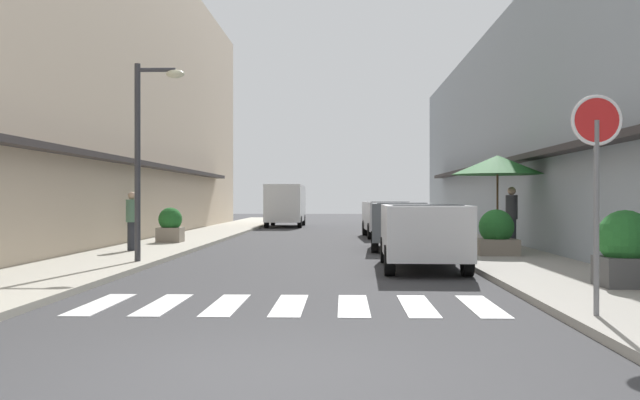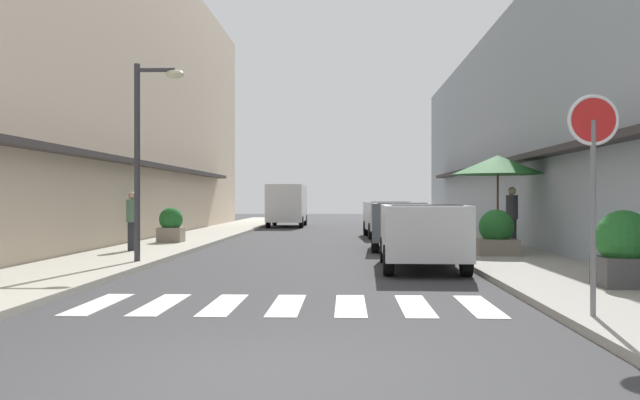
# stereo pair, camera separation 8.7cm
# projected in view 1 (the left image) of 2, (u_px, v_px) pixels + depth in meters

# --- Properties ---
(ground_plane) EXTENTS (97.32, 97.32, 0.00)m
(ground_plane) POSITION_uv_depth(u_px,v_px,m) (320.00, 246.00, 23.99)
(ground_plane) COLOR #38383A
(sidewalk_left) EXTENTS (2.75, 61.93, 0.12)m
(sidewalk_left) POSITION_uv_depth(u_px,v_px,m) (173.00, 244.00, 24.15)
(sidewalk_left) COLOR #ADA899
(sidewalk_left) RESTS_ON ground_plane
(sidewalk_right) EXTENTS (2.75, 61.93, 0.12)m
(sidewalk_right) POSITION_uv_depth(u_px,v_px,m) (469.00, 244.00, 23.83)
(sidewalk_right) COLOR #9E998E
(sidewalk_right) RESTS_ON ground_plane
(building_row_left) EXTENTS (5.50, 41.81, 11.66)m
(building_row_left) POSITION_uv_depth(u_px,v_px,m) (74.00, 81.00, 25.48)
(building_row_left) COLOR #C6B299
(building_row_left) RESTS_ON ground_plane
(building_row_right) EXTENTS (5.50, 41.81, 8.12)m
(building_row_right) POSITION_uv_depth(u_px,v_px,m) (573.00, 129.00, 24.90)
(building_row_right) COLOR #939EA8
(building_row_right) RESTS_ON ground_plane
(crosswalk) EXTENTS (6.15, 2.20, 0.01)m
(crosswalk) POSITION_uv_depth(u_px,v_px,m) (290.00, 305.00, 10.57)
(crosswalk) COLOR silver
(crosswalk) RESTS_ON ground_plane
(parked_car_near) EXTENTS (1.91, 4.54, 1.47)m
(parked_car_near) POSITION_uv_depth(u_px,v_px,m) (422.00, 228.00, 16.03)
(parked_car_near) COLOR silver
(parked_car_near) RESTS_ON ground_plane
(parked_car_mid) EXTENTS (1.97, 4.01, 1.47)m
(parked_car_mid) POSITION_uv_depth(u_px,v_px,m) (401.00, 220.00, 22.07)
(parked_car_mid) COLOR #4C5156
(parked_car_mid) RESTS_ON ground_plane
(parked_car_far) EXTENTS (1.96, 4.43, 1.47)m
(parked_car_far) POSITION_uv_depth(u_px,v_px,m) (387.00, 215.00, 28.98)
(parked_car_far) COLOR silver
(parked_car_far) RESTS_ON ground_plane
(delivery_van) EXTENTS (2.02, 5.41, 2.37)m
(delivery_van) POSITION_uv_depth(u_px,v_px,m) (286.00, 202.00, 39.93)
(delivery_van) COLOR silver
(delivery_van) RESTS_ON ground_plane
(round_street_sign) EXTENTS (0.65, 0.07, 2.80)m
(round_street_sign) POSITION_uv_depth(u_px,v_px,m) (597.00, 146.00, 8.95)
(round_street_sign) COLOR slate
(round_street_sign) RESTS_ON sidewalk_right
(street_lamp) EXTENTS (1.19, 0.28, 4.66)m
(street_lamp) POSITION_uv_depth(u_px,v_px,m) (146.00, 138.00, 16.68)
(street_lamp) COLOR #38383D
(street_lamp) RESTS_ON sidewalk_left
(cafe_umbrella) EXTENTS (2.62, 2.62, 2.71)m
(cafe_umbrella) POSITION_uv_depth(u_px,v_px,m) (497.00, 165.00, 20.23)
(cafe_umbrella) COLOR #262626
(cafe_umbrella) RESTS_ON sidewalk_right
(planter_corner) EXTENTS (0.93, 0.93, 1.29)m
(planter_corner) POSITION_uv_depth(u_px,v_px,m) (625.00, 248.00, 11.89)
(planter_corner) COLOR #4C4C4C
(planter_corner) RESTS_ON sidewalk_right
(planter_midblock) EXTENTS (1.04, 1.04, 1.19)m
(planter_midblock) POSITION_uv_depth(u_px,v_px,m) (496.00, 234.00, 18.62)
(planter_midblock) COLOR gray
(planter_midblock) RESTS_ON sidewalk_right
(planter_far) EXTENTS (0.81, 0.81, 1.17)m
(planter_far) POSITION_uv_depth(u_px,v_px,m) (170.00, 225.00, 23.97)
(planter_far) COLOR gray
(planter_far) RESTS_ON sidewalk_left
(pedestrian_walking_near) EXTENTS (0.34, 0.34, 1.81)m
(pedestrian_walking_near) POSITION_uv_depth(u_px,v_px,m) (512.00, 216.00, 20.40)
(pedestrian_walking_near) COLOR #282B33
(pedestrian_walking_near) RESTS_ON sidewalk_right
(pedestrian_walking_far) EXTENTS (0.34, 0.34, 1.67)m
(pedestrian_walking_far) POSITION_uv_depth(u_px,v_px,m) (132.00, 220.00, 20.09)
(pedestrian_walking_far) COLOR #282B33
(pedestrian_walking_far) RESTS_ON sidewalk_left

